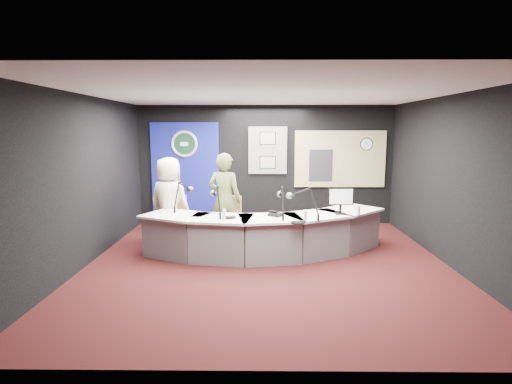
{
  "coord_description": "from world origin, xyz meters",
  "views": [
    {
      "loc": [
        -0.12,
        -6.42,
        2.23
      ],
      "look_at": [
        -0.2,
        0.8,
        1.1
      ],
      "focal_mm": 28.0,
      "sensor_mm": 36.0,
      "label": 1
    }
  ],
  "objects_px": {
    "broadcast_desk": "(264,234)",
    "person_woman": "(225,200)",
    "person_man": "(169,202)",
    "armchair_left": "(170,219)",
    "armchair_right": "(225,224)"
  },
  "relations": [
    {
      "from": "broadcast_desk",
      "to": "person_woman",
      "type": "distance_m",
      "value": 1.05
    },
    {
      "from": "armchair_right",
      "to": "person_man",
      "type": "relative_size",
      "value": 0.51
    },
    {
      "from": "armchair_left",
      "to": "person_man",
      "type": "distance_m",
      "value": 0.34
    },
    {
      "from": "person_man",
      "to": "armchair_right",
      "type": "bearing_deg",
      "value": -165.48
    },
    {
      "from": "broadcast_desk",
      "to": "person_man",
      "type": "xyz_separation_m",
      "value": [
        -1.83,
        0.58,
        0.48
      ]
    },
    {
      "from": "person_man",
      "to": "person_woman",
      "type": "height_order",
      "value": "person_woman"
    },
    {
      "from": "armchair_right",
      "to": "person_woman",
      "type": "distance_m",
      "value": 0.46
    },
    {
      "from": "person_man",
      "to": "person_woman",
      "type": "xyz_separation_m",
      "value": [
        1.08,
        -0.08,
        0.04
      ]
    },
    {
      "from": "armchair_left",
      "to": "person_woman",
      "type": "relative_size",
      "value": 0.57
    },
    {
      "from": "broadcast_desk",
      "to": "armchair_left",
      "type": "height_order",
      "value": "armchair_left"
    },
    {
      "from": "armchair_right",
      "to": "person_man",
      "type": "xyz_separation_m",
      "value": [
        -1.08,
        0.08,
        0.42
      ]
    },
    {
      "from": "armchair_left",
      "to": "armchair_right",
      "type": "xyz_separation_m",
      "value": [
        1.08,
        -0.08,
        -0.08
      ]
    },
    {
      "from": "person_man",
      "to": "broadcast_desk",
      "type": "bearing_deg",
      "value": -179.06
    },
    {
      "from": "broadcast_desk",
      "to": "person_woman",
      "type": "bearing_deg",
      "value": 145.98
    },
    {
      "from": "broadcast_desk",
      "to": "armchair_right",
      "type": "bearing_deg",
      "value": 145.98
    }
  ]
}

